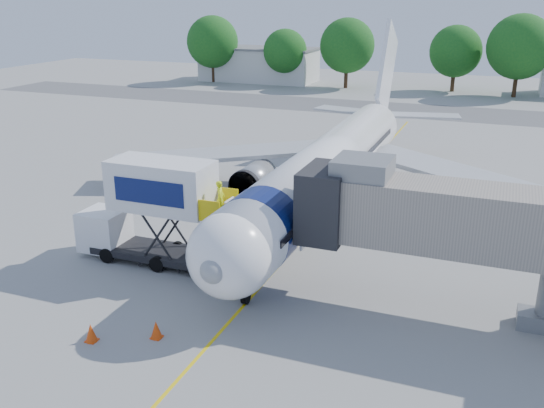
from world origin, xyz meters
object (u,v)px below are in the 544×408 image
(aircraft, at_px, (331,166))
(ground_tug, at_px, (215,362))
(jet_bridge, at_px, (442,218))
(catering_hiloader, at_px, (152,212))

(aircraft, distance_m, ground_tug, 19.57)
(jet_bridge, distance_m, catering_hiloader, 14.35)
(aircraft, height_order, jet_bridge, aircraft)
(jet_bridge, relative_size, catering_hiloader, 1.64)
(aircraft, relative_size, jet_bridge, 2.71)
(jet_bridge, bearing_deg, catering_hiloader, -179.99)
(catering_hiloader, height_order, ground_tug, catering_hiloader)
(catering_hiloader, bearing_deg, aircraft, 60.60)
(aircraft, bearing_deg, catering_hiloader, -119.40)
(catering_hiloader, relative_size, ground_tug, 2.11)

